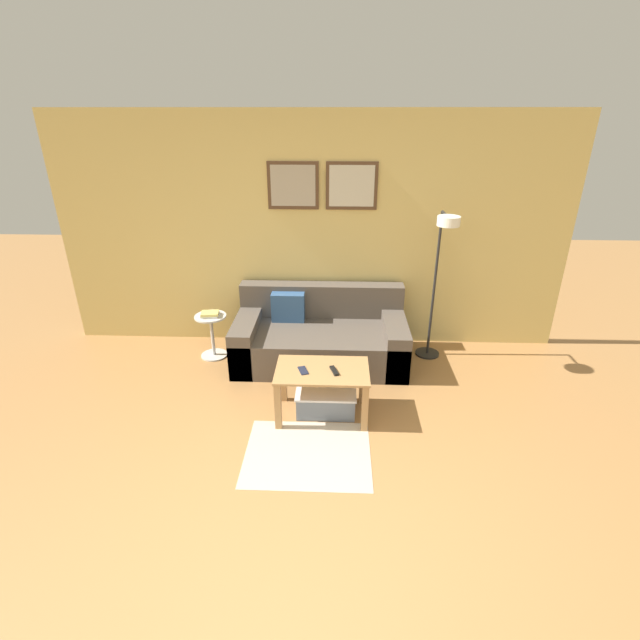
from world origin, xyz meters
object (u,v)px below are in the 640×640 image
(book_stack, at_px, (210,314))
(couch, at_px, (320,337))
(remote_control, at_px, (334,371))
(storage_bin, at_px, (326,400))
(floor_lamp, at_px, (441,264))
(coffee_table, at_px, (322,380))
(side_table, at_px, (212,332))
(cell_phone, at_px, (303,370))

(book_stack, bearing_deg, couch, -0.06)
(couch, height_order, remote_control, couch)
(storage_bin, relative_size, floor_lamp, 0.33)
(coffee_table, distance_m, remote_control, 0.16)
(coffee_table, distance_m, side_table, 1.64)
(couch, height_order, side_table, couch)
(coffee_table, height_order, cell_phone, cell_phone)
(couch, distance_m, coffee_table, 1.05)
(floor_lamp, relative_size, side_table, 3.30)
(coffee_table, height_order, side_table, side_table)
(couch, distance_m, side_table, 1.19)
(floor_lamp, height_order, remote_control, floor_lamp)
(couch, xyz_separation_m, floor_lamp, (1.21, -0.04, 0.86))
(book_stack, height_order, remote_control, book_stack)
(couch, height_order, cell_phone, couch)
(book_stack, distance_m, remote_control, 1.73)
(coffee_table, height_order, remote_control, remote_control)
(remote_control, xyz_separation_m, cell_phone, (-0.27, 0.00, -0.01))
(side_table, relative_size, book_stack, 2.47)
(side_table, distance_m, cell_phone, 1.55)
(cell_phone, bearing_deg, floor_lamp, 19.05)
(couch, height_order, floor_lamp, floor_lamp)
(couch, bearing_deg, storage_bin, -84.63)
(side_table, distance_m, remote_control, 1.75)
(couch, xyz_separation_m, storage_bin, (0.09, -0.99, -0.15))
(book_stack, bearing_deg, remote_control, -38.43)
(side_table, relative_size, remote_control, 3.28)
(storage_bin, bearing_deg, book_stack, 142.32)
(remote_control, bearing_deg, storage_bin, 112.63)
(storage_bin, xyz_separation_m, book_stack, (-1.28, 0.99, 0.40))
(cell_phone, bearing_deg, storage_bin, 2.93)
(floor_lamp, height_order, side_table, floor_lamp)
(side_table, bearing_deg, couch, -0.60)
(couch, relative_size, coffee_table, 2.24)
(storage_bin, xyz_separation_m, remote_control, (0.07, -0.08, 0.36))
(couch, relative_size, storage_bin, 3.36)
(storage_bin, xyz_separation_m, cell_phone, (-0.20, -0.08, 0.36))
(coffee_table, distance_m, storage_bin, 0.25)
(floor_lamp, relative_size, remote_control, 10.83)
(side_table, distance_m, book_stack, 0.22)
(coffee_table, relative_size, remote_control, 5.43)
(coffee_table, xyz_separation_m, remote_control, (0.10, -0.03, 0.12))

